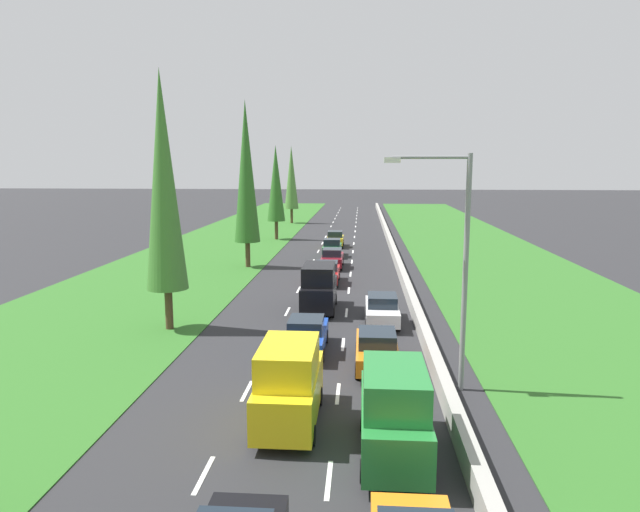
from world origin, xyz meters
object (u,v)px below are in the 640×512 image
Objects in this scene: green_hatchback_centre_lane at (332,248)px; poplar_tree_fifth at (291,178)px; white_sedan_right_lane at (382,309)px; poplar_tree_second at (164,182)px; poplar_tree_fourth at (276,184)px; orange_sedan_right_lane_third at (377,349)px; poplar_tree_third at (246,172)px; black_van_centre_lane at (319,288)px; yellow_van_centre_lane at (289,384)px; yellow_hatchback_centre_lane at (335,239)px; red_sedan_centre_lane at (327,273)px; maroon_sedan_centre_lane at (332,258)px; street_light_mast at (457,256)px; green_van_right_lane at (394,412)px; blue_sedan_centre_lane at (306,335)px.

poplar_tree_fifth is at bearing 103.91° from green_hatchback_centre_lane.
white_sedan_right_lane is 0.34× the size of poplar_tree_second.
poplar_tree_fifth is at bearing 91.67° from poplar_tree_fourth.
orange_sedan_right_lane_third is 0.32× the size of poplar_tree_third.
poplar_tree_second is at bearing -149.70° from black_van_centre_lane.
yellow_hatchback_centre_lane is (-0.42, 41.99, -0.56)m from yellow_van_centre_lane.
yellow_van_centre_lane is at bearing -89.60° from red_sedan_centre_lane.
yellow_hatchback_centre_lane reaches higher than maroon_sedan_centre_lane.
black_van_centre_lane reaches higher than red_sedan_centre_lane.
white_sedan_right_lane is 23.38m from green_hatchback_centre_lane.
red_sedan_centre_lane is 0.41× the size of poplar_tree_fourth.
poplar_tree_fifth is at bearing 102.12° from white_sedan_right_lane.
street_light_mast reaches higher than orange_sedan_right_lane_third.
black_van_centre_lane is 20.52m from green_hatchback_centre_lane.
yellow_hatchback_centre_lane is 10.71m from poplar_tree_fourth.
green_van_right_lane reaches higher than red_sedan_centre_lane.
blue_sedan_centre_lane is 1.00× the size of white_sedan_right_lane.
poplar_tree_third is 29.13m from street_light_mast.
red_sedan_centre_lane and white_sedan_right_lane have the same top height.
black_van_centre_lane is at bearing 145.05° from white_sedan_right_lane.
green_hatchback_centre_lane and yellow_hatchback_centre_lane have the same top height.
poplar_tree_third is (-7.15, 14.22, 6.63)m from black_van_centre_lane.
poplar_tree_fourth is at bearing 102.44° from green_van_right_lane.
yellow_van_centre_lane is at bearing -80.94° from poplar_tree_fourth.
green_van_right_lane is at bearing -71.19° from poplar_tree_third.
blue_sedan_centre_lane and orange_sedan_right_lane_third have the same top height.
yellow_hatchback_centre_lane is 0.29× the size of poplar_tree_second.
maroon_sedan_centre_lane is at bearing 97.50° from orange_sedan_right_lane_third.
yellow_van_centre_lane is 0.37× the size of poplar_tree_second.
green_van_right_lane is 14.43m from white_sedan_right_lane.
yellow_hatchback_centre_lane reaches higher than white_sedan_right_lane.
blue_sedan_centre_lane is 34.59m from yellow_hatchback_centre_lane.
street_light_mast is (2.53, 5.34, 3.83)m from green_van_right_lane.
poplar_tree_fourth is (-7.58, 47.57, 5.12)m from yellow_van_centre_lane.
poplar_tree_second is 0.96× the size of poplar_tree_third.
maroon_sedan_centre_lane is 21.57m from poplar_tree_second.
poplar_tree_fourth is at bearing 112.51° from maroon_sedan_centre_lane.
yellow_van_centre_lane is at bearing 149.70° from green_van_right_lane.
poplar_tree_fourth reaches higher than black_van_centre_lane.
maroon_sedan_centre_lane is 10.18m from poplar_tree_third.
orange_sedan_right_lane_third is 13.73m from poplar_tree_second.
blue_sedan_centre_lane is at bearing 110.44° from green_van_right_lane.
yellow_van_centre_lane is 6.40m from orange_sedan_right_lane_third.
yellow_van_centre_lane is 22.96m from red_sedan_centre_lane.
black_van_centre_lane is at bearing -89.19° from green_hatchback_centre_lane.
poplar_tree_fifth is (-7.72, 24.67, 5.97)m from yellow_hatchback_centre_lane.
red_sedan_centre_lane is at bearing -90.51° from maroon_sedan_centre_lane.
poplar_tree_fourth is at bearing 107.52° from white_sedan_right_lane.
black_van_centre_lane is 1.09× the size of white_sedan_right_lane.
poplar_tree_fifth reaches higher than maroon_sedan_centre_lane.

